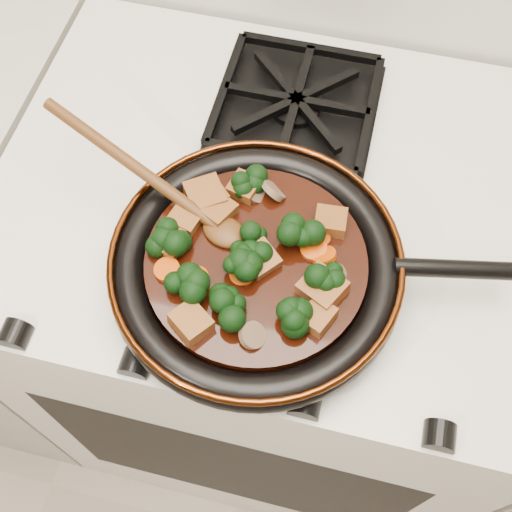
# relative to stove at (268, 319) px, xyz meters

# --- Properties ---
(stove) EXTENTS (0.76, 0.60, 0.90)m
(stove) POSITION_rel_stove_xyz_m (0.00, 0.00, 0.00)
(stove) COLOR silver
(stove) RESTS_ON ground
(burner_grate_front) EXTENTS (0.23, 0.23, 0.03)m
(burner_grate_front) POSITION_rel_stove_xyz_m (0.00, -0.14, 0.46)
(burner_grate_front) COLOR black
(burner_grate_front) RESTS_ON stove
(burner_grate_back) EXTENTS (0.23, 0.23, 0.03)m
(burner_grate_back) POSITION_rel_stove_xyz_m (0.00, 0.14, 0.46)
(burner_grate_back) COLOR black
(burner_grate_back) RESTS_ON stove
(skillet) EXTENTS (0.47, 0.35, 0.05)m
(skillet) POSITION_rel_stove_xyz_m (0.01, -0.14, 0.49)
(skillet) COLOR black
(skillet) RESTS_ON burner_grate_front
(braising_sauce) EXTENTS (0.26, 0.26, 0.02)m
(braising_sauce) POSITION_rel_stove_xyz_m (0.01, -0.14, 0.50)
(braising_sauce) COLOR black
(braising_sauce) RESTS_ON skillet
(tofu_cube_0) EXTENTS (0.05, 0.05, 0.03)m
(tofu_cube_0) POSITION_rel_stove_xyz_m (-0.05, -0.09, 0.52)
(tofu_cube_0) COLOR brown
(tofu_cube_0) RESTS_ON braising_sauce
(tofu_cube_1) EXTENTS (0.04, 0.04, 0.02)m
(tofu_cube_1) POSITION_rel_stove_xyz_m (-0.10, -0.15, 0.52)
(tofu_cube_1) COLOR brown
(tofu_cube_1) RESTS_ON braising_sauce
(tofu_cube_2) EXTENTS (0.05, 0.05, 0.02)m
(tofu_cube_2) POSITION_rel_stove_xyz_m (-0.06, -0.08, 0.52)
(tofu_cube_2) COLOR brown
(tofu_cube_2) RESTS_ON braising_sauce
(tofu_cube_3) EXTENTS (0.04, 0.04, 0.02)m
(tofu_cube_3) POSITION_rel_stove_xyz_m (0.08, -0.08, 0.52)
(tofu_cube_3) COLOR brown
(tofu_cube_3) RESTS_ON braising_sauce
(tofu_cube_4) EXTENTS (0.04, 0.04, 0.02)m
(tofu_cube_4) POSITION_rel_stove_xyz_m (-0.03, -0.05, 0.52)
(tofu_cube_4) COLOR brown
(tofu_cube_4) RESTS_ON braising_sauce
(tofu_cube_5) EXTENTS (0.05, 0.05, 0.02)m
(tofu_cube_5) POSITION_rel_stove_xyz_m (0.02, -0.14, 0.52)
(tofu_cube_5) COLOR brown
(tofu_cube_5) RESTS_ON braising_sauce
(tofu_cube_6) EXTENTS (0.06, 0.06, 0.03)m
(tofu_cube_6) POSITION_rel_stove_xyz_m (-0.07, -0.08, 0.52)
(tofu_cube_6) COLOR brown
(tofu_cube_6) RESTS_ON braising_sauce
(tofu_cube_7) EXTENTS (0.04, 0.05, 0.03)m
(tofu_cube_7) POSITION_rel_stove_xyz_m (-0.08, -0.11, 0.52)
(tofu_cube_7) COLOR brown
(tofu_cube_7) RESTS_ON braising_sauce
(tofu_cube_8) EXTENTS (0.04, 0.05, 0.02)m
(tofu_cube_8) POSITION_rel_stove_xyz_m (0.09, -0.20, 0.52)
(tofu_cube_8) COLOR brown
(tofu_cube_8) RESTS_ON braising_sauce
(tofu_cube_9) EXTENTS (0.06, 0.06, 0.03)m
(tofu_cube_9) POSITION_rel_stove_xyz_m (0.09, -0.16, 0.52)
(tofu_cube_9) COLOR brown
(tofu_cube_9) RESTS_ON braising_sauce
(tofu_cube_10) EXTENTS (0.05, 0.05, 0.03)m
(tofu_cube_10) POSITION_rel_stove_xyz_m (-0.04, -0.24, 0.52)
(tofu_cube_10) COLOR brown
(tofu_cube_10) RESTS_ON braising_sauce
(broccoli_floret_0) EXTENTS (0.08, 0.08, 0.06)m
(broccoli_floret_0) POSITION_rel_stove_xyz_m (0.00, -0.15, 0.52)
(broccoli_floret_0) COLOR black
(broccoli_floret_0) RESTS_ON braising_sauce
(broccoli_floret_1) EXTENTS (0.09, 0.09, 0.06)m
(broccoli_floret_1) POSITION_rel_stove_xyz_m (-0.00, -0.21, 0.52)
(broccoli_floret_1) COLOR black
(broccoli_floret_1) RESTS_ON braising_sauce
(broccoli_floret_2) EXTENTS (0.08, 0.08, 0.07)m
(broccoli_floret_2) POSITION_rel_stove_xyz_m (0.06, -0.21, 0.52)
(broccoli_floret_2) COLOR black
(broccoli_floret_2) RESTS_ON braising_sauce
(broccoli_floret_3) EXTENTS (0.09, 0.08, 0.06)m
(broccoli_floret_3) POSITION_rel_stove_xyz_m (-0.06, -0.20, 0.52)
(broccoli_floret_3) COLOR black
(broccoli_floret_3) RESTS_ON braising_sauce
(broccoli_floret_4) EXTENTS (0.08, 0.07, 0.07)m
(broccoli_floret_4) POSITION_rel_stove_xyz_m (-0.09, -0.15, 0.52)
(broccoli_floret_4) COLOR black
(broccoli_floret_4) RESTS_ON braising_sauce
(broccoli_floret_5) EXTENTS (0.08, 0.08, 0.06)m
(broccoli_floret_5) POSITION_rel_stove_xyz_m (0.01, -0.13, 0.52)
(broccoli_floret_5) COLOR black
(broccoli_floret_5) RESTS_ON braising_sauce
(broccoli_floret_6) EXTENTS (0.09, 0.08, 0.06)m
(broccoli_floret_6) POSITION_rel_stove_xyz_m (0.10, -0.15, 0.52)
(broccoli_floret_6) COLOR black
(broccoli_floret_6) RESTS_ON braising_sauce
(broccoli_floret_7) EXTENTS (0.07, 0.07, 0.06)m
(broccoli_floret_7) POSITION_rel_stove_xyz_m (0.00, -0.16, 0.52)
(broccoli_floret_7) COLOR black
(broccoli_floret_7) RESTS_ON braising_sauce
(broccoli_floret_8) EXTENTS (0.08, 0.09, 0.06)m
(broccoli_floret_8) POSITION_rel_stove_xyz_m (0.05, -0.10, 0.52)
(broccoli_floret_8) COLOR black
(broccoli_floret_8) RESTS_ON braising_sauce
(broccoli_floret_9) EXTENTS (0.08, 0.09, 0.07)m
(broccoli_floret_9) POSITION_rel_stove_xyz_m (-0.02, -0.05, 0.52)
(broccoli_floret_9) COLOR black
(broccoli_floret_9) RESTS_ON braising_sauce
(carrot_coin_0) EXTENTS (0.03, 0.03, 0.01)m
(carrot_coin_0) POSITION_rel_stove_xyz_m (0.07, -0.11, 0.51)
(carrot_coin_0) COLOR #BF3F05
(carrot_coin_0) RESTS_ON braising_sauce
(carrot_coin_1) EXTENTS (0.03, 0.03, 0.02)m
(carrot_coin_1) POSITION_rel_stove_xyz_m (0.09, -0.12, 0.51)
(carrot_coin_1) COLOR #BF3F05
(carrot_coin_1) RESTS_ON braising_sauce
(carrot_coin_2) EXTENTS (0.03, 0.03, 0.01)m
(carrot_coin_2) POSITION_rel_stove_xyz_m (0.08, -0.10, 0.51)
(carrot_coin_2) COLOR #BF3F05
(carrot_coin_2) RESTS_ON braising_sauce
(carrot_coin_3) EXTENTS (0.03, 0.03, 0.02)m
(carrot_coin_3) POSITION_rel_stove_xyz_m (-0.00, -0.16, 0.51)
(carrot_coin_3) COLOR #BF3F05
(carrot_coin_3) RESTS_ON braising_sauce
(carrot_coin_4) EXTENTS (0.03, 0.03, 0.02)m
(carrot_coin_4) POSITION_rel_stove_xyz_m (-0.05, -0.18, 0.51)
(carrot_coin_4) COLOR #BF3F05
(carrot_coin_4) RESTS_ON braising_sauce
(carrot_coin_5) EXTENTS (0.03, 0.03, 0.01)m
(carrot_coin_5) POSITION_rel_stove_xyz_m (-0.09, -0.18, 0.51)
(carrot_coin_5) COLOR #BF3F05
(carrot_coin_5) RESTS_ON braising_sauce
(mushroom_slice_0) EXTENTS (0.04, 0.04, 0.03)m
(mushroom_slice_0) POSITION_rel_stove_xyz_m (0.01, -0.05, 0.52)
(mushroom_slice_0) COLOR brown
(mushroom_slice_0) RESTS_ON braising_sauce
(mushroom_slice_1) EXTENTS (0.04, 0.04, 0.03)m
(mushroom_slice_1) POSITION_rel_stove_xyz_m (-0.01, -0.05, 0.52)
(mushroom_slice_1) COLOR brown
(mushroom_slice_1) RESTS_ON braising_sauce
(mushroom_slice_2) EXTENTS (0.03, 0.04, 0.03)m
(mushroom_slice_2) POSITION_rel_stove_xyz_m (0.11, -0.15, 0.52)
(mushroom_slice_2) COLOR brown
(mushroom_slice_2) RESTS_ON braising_sauce
(mushroom_slice_3) EXTENTS (0.03, 0.03, 0.02)m
(mushroom_slice_3) POSITION_rel_stove_xyz_m (0.03, -0.24, 0.52)
(mushroom_slice_3) COLOR brown
(mushroom_slice_3) RESTS_ON braising_sauce
(wooden_spoon) EXTENTS (0.16, 0.08, 0.27)m
(wooden_spoon) POSITION_rel_stove_xyz_m (-0.11, -0.09, 0.53)
(wooden_spoon) COLOR #4F2C11
(wooden_spoon) RESTS_ON braising_sauce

